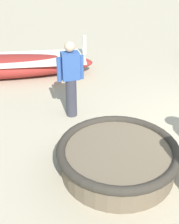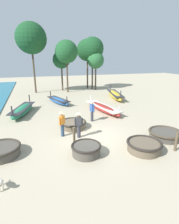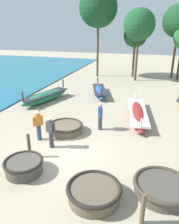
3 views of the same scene
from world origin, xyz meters
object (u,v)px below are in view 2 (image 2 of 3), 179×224
object	(u,v)px
long_boat_white_hull	(23,110)
tree_rightmost	(92,49)
fisherman_by_coracle	(62,122)
coracle_front_left	(73,124)
tree_leftmost	(31,38)
long_boat_green_hull	(115,95)
coracle_front_right	(165,134)
tree_tall_back	(87,50)
fisherman_crouching	(92,111)
tree_right_mid	(61,60)
long_boat_red_hull	(58,101)
coracle_weathered	(144,146)
coracle_tilted	(1,151)
mooring_post_shoreline	(176,142)
coracle_center	(86,149)
long_boat_blue_hull	(103,108)
mooring_post_mid_beach	(74,137)
tree_left_mid	(96,60)
tree_center	(66,52)
fisherman_standing_right	(79,123)

from	to	relation	value
long_boat_white_hull	tree_rightmost	bearing A→B (deg)	46.34
long_boat_white_hull	fisherman_by_coracle	world-z (taller)	fisherman_by_coracle
coracle_front_left	tree_leftmost	distance (m)	16.42
long_boat_green_hull	coracle_front_right	bearing A→B (deg)	-100.71
tree_rightmost	tree_tall_back	size ratio (longest dim) A/B	1.03
fisherman_crouching	tree_right_mid	size ratio (longest dim) A/B	0.27
coracle_front_left	long_boat_red_hull	distance (m)	7.32
coracle_weathered	tree_right_mid	distance (m)	20.34
long_boat_green_hull	tree_rightmost	bearing A→B (deg)	92.71
tree_leftmost	fisherman_by_coracle	bearing A→B (deg)	-86.16
coracle_tilted	long_boat_red_hull	size ratio (longest dim) A/B	0.47
mooring_post_shoreline	tree_leftmost	distance (m)	21.77
coracle_center	long_boat_red_hull	bearing A→B (deg)	88.56
mooring_post_shoreline	tree_tall_back	bearing A→B (deg)	85.10
long_boat_blue_hull	fisherman_by_coracle	distance (m)	6.35
long_boat_white_hull	long_boat_green_hull	world-z (taller)	long_boat_green_hull
long_boat_green_hull	mooring_post_mid_beach	size ratio (longest dim) A/B	5.09
tree_tall_back	long_boat_blue_hull	bearing A→B (deg)	-101.54
long_boat_blue_hull	fisherman_crouching	xyz separation A→B (m)	(-1.88, -2.29, 0.54)
tree_leftmost	tree_rightmost	bearing A→B (deg)	3.94
coracle_front_right	long_boat_green_hull	bearing A→B (deg)	79.29
tree_left_mid	tree_center	distance (m)	4.85
long_boat_blue_hull	tree_tall_back	distance (m)	14.39
long_boat_white_hull	tree_right_mid	distance (m)	12.96
long_boat_blue_hull	fisherman_crouching	distance (m)	3.01
fisherman_by_coracle	tree_center	size ratio (longest dim) A/B	0.23
coracle_tilted	tree_rightmost	xyz separation A→B (m)	(11.18, 17.87, 5.84)
coracle_center	tree_leftmost	xyz separation A→B (m)	(-1.82, 18.52, 6.98)
coracle_front_right	tree_rightmost	xyz separation A→B (m)	(1.78, 18.82, 5.87)
long_boat_blue_hull	coracle_center	bearing A→B (deg)	-118.77
coracle_tilted	long_boat_blue_hull	distance (m)	9.81
coracle_front_right	mooring_post_shoreline	size ratio (longest dim) A/B	1.90
fisherman_standing_right	tree_center	world-z (taller)	tree_center
tree_left_mid	tree_right_mid	size ratio (longest dim) A/B	0.98
tree_left_mid	tree_tall_back	distance (m)	2.36
mooring_post_shoreline	tree_center	distance (m)	19.45
long_boat_red_hull	coracle_weathered	bearing A→B (deg)	-76.73
coracle_center	coracle_front_left	bearing A→B (deg)	86.87
fisherman_standing_right	tree_leftmost	size ratio (longest dim) A/B	0.18
long_boat_white_hull	mooring_post_mid_beach	world-z (taller)	long_boat_white_hull
long_boat_blue_hull	tree_left_mid	size ratio (longest dim) A/B	0.96
tree_center	coracle_tilted	bearing A→B (deg)	-112.68
long_boat_white_hull	tree_tall_back	bearing A→B (deg)	49.94
fisherman_crouching	mooring_post_shoreline	size ratio (longest dim) A/B	1.47
coracle_front_right	fisherman_crouching	distance (m)	5.50
fisherman_standing_right	coracle_front_right	bearing A→B (deg)	-19.56
coracle_tilted	mooring_post_mid_beach	bearing A→B (deg)	-2.99
coracle_weathered	tree_tall_back	size ratio (longest dim) A/B	0.24
coracle_front_left	tree_center	size ratio (longest dim) A/B	0.27
long_boat_white_hull	fisherman_crouching	size ratio (longest dim) A/B	3.02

